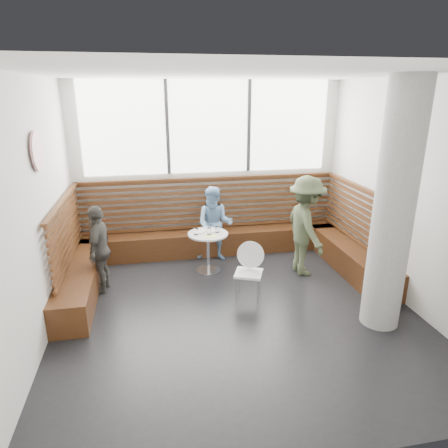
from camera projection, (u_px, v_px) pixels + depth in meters
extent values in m
cube|color=silver|center=(238.00, 204.00, 5.19)|extent=(5.00, 5.00, 3.20)
cube|color=black|center=(237.00, 312.00, 5.70)|extent=(5.00, 5.00, 0.01)
cube|color=white|center=(240.00, 74.00, 4.69)|extent=(5.00, 5.00, 0.01)
cube|color=white|center=(209.00, 127.00, 7.26)|extent=(4.50, 0.02, 1.65)
cube|color=#3F3F42|center=(167.00, 128.00, 7.10)|extent=(0.06, 0.04, 1.65)
cube|color=#3F3F42|center=(249.00, 127.00, 7.37)|extent=(0.06, 0.04, 1.65)
cube|color=#3D210F|center=(212.00, 242.00, 7.73)|extent=(5.00, 0.50, 0.45)
cube|color=#3D210F|center=(83.00, 273.00, 6.39)|extent=(0.50, 2.50, 0.45)
cube|color=#3D210F|center=(344.00, 253.00, 7.20)|extent=(0.50, 2.50, 0.45)
cube|color=#422310|center=(210.00, 203.00, 7.65)|extent=(4.88, 0.08, 0.98)
cube|color=#422310|center=(67.00, 231.00, 6.13)|extent=(0.08, 2.38, 0.98)
cube|color=#422310|center=(357.00, 214.00, 7.00)|extent=(0.08, 2.38, 0.98)
cylinder|color=gray|center=(394.00, 210.00, 4.97)|extent=(0.50, 0.50, 3.20)
cylinder|color=white|center=(37.00, 151.00, 4.90)|extent=(0.03, 0.50, 0.50)
cylinder|color=silver|center=(208.00, 270.00, 7.00)|extent=(0.43, 0.43, 0.02)
cylinder|color=silver|center=(208.00, 252.00, 6.89)|extent=(0.06, 0.06, 0.67)
cylinder|color=#B7B7BA|center=(208.00, 234.00, 6.78)|extent=(0.68, 0.68, 0.03)
cube|color=white|center=(249.00, 274.00, 5.94)|extent=(0.39, 0.37, 0.04)
cylinder|color=white|center=(246.00, 255.00, 6.02)|extent=(0.41, 0.09, 0.41)
cylinder|color=silver|center=(240.00, 292.00, 5.85)|extent=(0.02, 0.02, 0.40)
cylinder|color=silver|center=(261.00, 290.00, 5.90)|extent=(0.02, 0.02, 0.40)
cylinder|color=silver|center=(236.00, 283.00, 6.11)|extent=(0.02, 0.02, 0.40)
cylinder|color=silver|center=(256.00, 282.00, 6.16)|extent=(0.02, 0.02, 0.40)
imported|color=#444E34|center=(306.00, 226.00, 6.68)|extent=(0.67, 1.12, 1.70)
imported|color=#7AA7D3|center=(215.00, 224.00, 7.27)|extent=(0.81, 0.71, 1.39)
imported|color=#494742|center=(99.00, 249.00, 6.13)|extent=(0.47, 0.86, 1.39)
cylinder|color=white|center=(199.00, 232.00, 6.83)|extent=(0.20, 0.20, 0.01)
cylinder|color=white|center=(211.00, 231.00, 6.88)|extent=(0.20, 0.20, 0.01)
cylinder|color=white|center=(196.00, 231.00, 6.71)|extent=(0.07, 0.07, 0.11)
cylinder|color=white|center=(209.00, 231.00, 6.71)|extent=(0.07, 0.07, 0.12)
cylinder|color=white|center=(217.00, 229.00, 6.81)|extent=(0.07, 0.07, 0.10)
cube|color=#A5C64C|center=(211.00, 236.00, 6.62)|extent=(0.21, 0.14, 0.00)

